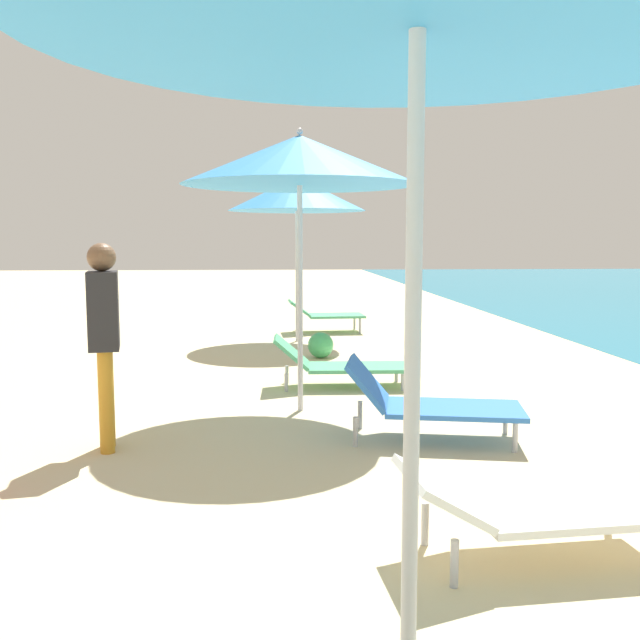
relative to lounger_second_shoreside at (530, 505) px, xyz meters
name	(u,v)px	position (x,y,z in m)	size (l,w,h in m)	color
lounger_second_shoreside	(530,505)	(0.00, 0.00, 0.00)	(1.37, 0.67, 0.49)	white
umbrella_third	(300,161)	(-1.04, 3.19, 2.05)	(2.17, 2.17, 2.62)	silver
lounger_third_shoreside	(338,363)	(-0.58, 4.24, -0.02)	(1.50, 0.62, 0.56)	#4CA572
lounger_third_inland	(428,402)	(-0.05, 2.14, 0.03)	(1.50, 0.89, 0.65)	blue
umbrella_farthest	(297,194)	(-0.91, 7.78, 2.04)	(2.16, 2.16, 2.64)	silver
lounger_farthest_shoreside	(325,314)	(-0.39, 8.84, 0.04)	(1.33, 0.74, 0.57)	#4CA572
person_walking_mid	(104,326)	(-2.57, 2.04, 0.68)	(0.28, 0.40, 1.59)	orange
beach_ball	(321,345)	(-0.65, 6.14, -0.10)	(0.35, 0.35, 0.35)	#3FB266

